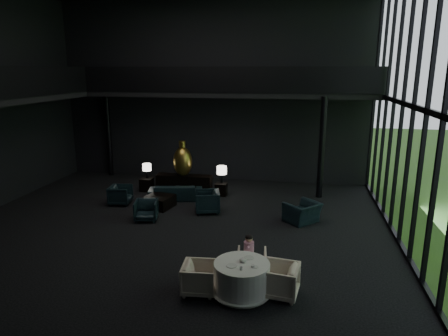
% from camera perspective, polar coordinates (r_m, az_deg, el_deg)
% --- Properties ---
extents(floor, '(14.00, 12.00, 0.02)m').
position_cam_1_polar(floor, '(13.34, -7.13, -8.17)').
color(floor, black).
rests_on(floor, ground).
extents(wall_back, '(14.00, 0.04, 8.00)m').
position_cam_1_polar(wall_back, '(18.19, -1.69, 10.78)').
color(wall_back, black).
rests_on(wall_back, ground).
extents(wall_front, '(14.00, 0.04, 8.00)m').
position_cam_1_polar(wall_front, '(7.00, -23.19, 4.66)').
color(wall_front, black).
rests_on(wall_front, ground).
extents(curtain_wall, '(0.20, 12.00, 8.00)m').
position_cam_1_polar(curtain_wall, '(12.18, 25.49, 7.91)').
color(curtain_wall, black).
rests_on(curtain_wall, ground).
extents(mezzanine_back, '(12.00, 2.00, 0.25)m').
position_cam_1_polar(mezzanine_back, '(17.02, 0.93, 10.57)').
color(mezzanine_back, black).
rests_on(mezzanine_back, wall_back).
extents(railing_left, '(0.06, 12.00, 1.00)m').
position_cam_1_polar(railing_left, '(14.73, -26.93, 10.92)').
color(railing_left, black).
rests_on(railing_left, mezzanine_left).
extents(railing_back, '(12.00, 0.06, 1.00)m').
position_cam_1_polar(railing_back, '(16.01, 0.31, 12.51)').
color(railing_back, black).
rests_on(railing_back, mezzanine_back).
extents(column_nw, '(0.24, 0.24, 4.00)m').
position_cam_1_polar(column_nw, '(19.80, -16.17, 4.67)').
color(column_nw, black).
rests_on(column_nw, floor).
extents(column_ne, '(0.24, 0.24, 4.00)m').
position_cam_1_polar(column_ne, '(16.05, 13.78, 2.77)').
color(column_ne, black).
rests_on(column_ne, floor).
extents(console, '(2.31, 0.53, 0.74)m').
position_cam_1_polar(console, '(16.71, -5.72, -2.22)').
color(console, black).
rests_on(console, floor).
extents(bronze_urn, '(0.78, 0.78, 1.45)m').
position_cam_1_polar(bronze_urn, '(16.35, -5.92, 0.98)').
color(bronze_urn, olive).
rests_on(bronze_urn, console).
extents(side_table_left, '(0.49, 0.49, 0.54)m').
position_cam_1_polar(side_table_left, '(17.14, -10.97, -2.34)').
color(side_table_left, black).
rests_on(side_table_left, floor).
extents(table_lamp_left, '(0.36, 0.36, 0.61)m').
position_cam_1_polar(table_lamp_left, '(17.04, -10.96, 0.03)').
color(table_lamp_left, black).
rests_on(table_lamp_left, side_table_left).
extents(side_table_right, '(0.46, 0.46, 0.50)m').
position_cam_1_polar(side_table_right, '(16.25, -0.41, -3.04)').
color(side_table_right, black).
rests_on(side_table_right, floor).
extents(table_lamp_right, '(0.40, 0.40, 0.68)m').
position_cam_1_polar(table_lamp_right, '(16.18, -0.32, -0.41)').
color(table_lamp_right, black).
rests_on(table_lamp_right, side_table_right).
extents(sofa, '(2.16, 1.04, 0.81)m').
position_cam_1_polar(sofa, '(15.82, -6.96, -3.04)').
color(sofa, black).
rests_on(sofa, floor).
extents(lounge_armchair_west, '(0.82, 0.87, 0.81)m').
position_cam_1_polar(lounge_armchair_west, '(15.65, -14.57, -3.59)').
color(lounge_armchair_west, black).
rests_on(lounge_armchair_west, floor).
extents(lounge_armchair_east, '(1.09, 1.14, 0.96)m').
position_cam_1_polar(lounge_armchair_east, '(14.29, -2.41, -4.49)').
color(lounge_armchair_east, black).
rests_on(lounge_armchair_east, floor).
extents(lounge_armchair_south, '(0.87, 0.84, 0.76)m').
position_cam_1_polar(lounge_armchair_south, '(13.83, -11.06, -5.84)').
color(lounge_armchair_south, black).
rests_on(lounge_armchair_south, floor).
extents(window_armchair, '(1.20, 1.21, 0.90)m').
position_cam_1_polar(window_armchair, '(13.63, 11.12, -5.82)').
color(window_armchair, '#0C292D').
rests_on(window_armchair, floor).
extents(coffee_table, '(1.15, 1.15, 0.43)m').
position_cam_1_polar(coffee_table, '(15.06, -9.30, -4.77)').
color(coffee_table, black).
rests_on(coffee_table, floor).
extents(dining_table, '(1.44, 1.44, 0.75)m').
position_cam_1_polar(dining_table, '(9.44, 2.54, -15.71)').
color(dining_table, white).
rests_on(dining_table, floor).
extents(dining_chair_north, '(0.74, 0.70, 0.69)m').
position_cam_1_polar(dining_chair_north, '(10.16, 3.99, -13.32)').
color(dining_chair_north, '#C3B298').
rests_on(dining_chair_north, floor).
extents(dining_chair_east, '(0.89, 0.93, 0.86)m').
position_cam_1_polar(dining_chair_east, '(9.39, 7.99, -15.27)').
color(dining_chair_east, beige).
rests_on(dining_chair_east, floor).
extents(dining_chair_west, '(0.77, 0.81, 0.78)m').
position_cam_1_polar(dining_chair_west, '(9.46, -3.52, -15.22)').
color(dining_chair_west, beige).
rests_on(dining_chair_west, floor).
extents(child, '(0.26, 0.26, 0.55)m').
position_cam_1_polar(child, '(10.16, 3.58, -10.96)').
color(child, '#E6A9C9').
rests_on(child, dining_chair_north).
extents(plate_a, '(0.27, 0.27, 0.01)m').
position_cam_1_polar(plate_a, '(9.11, 1.08, -13.78)').
color(plate_a, white).
rests_on(plate_a, dining_table).
extents(plate_b, '(0.24, 0.24, 0.02)m').
position_cam_1_polar(plate_b, '(9.47, 3.57, -12.68)').
color(plate_b, white).
rests_on(plate_b, dining_table).
extents(saucer, '(0.15, 0.15, 0.01)m').
position_cam_1_polar(saucer, '(9.09, 4.52, -13.90)').
color(saucer, white).
rests_on(saucer, dining_table).
extents(coffee_cup, '(0.09, 0.09, 0.06)m').
position_cam_1_polar(coffee_cup, '(9.05, 4.12, -13.76)').
color(coffee_cup, white).
rests_on(coffee_cup, saucer).
extents(cereal_bowl, '(0.17, 0.17, 0.08)m').
position_cam_1_polar(cereal_bowl, '(9.28, 2.74, -13.00)').
color(cereal_bowl, white).
rests_on(cereal_bowl, dining_table).
extents(cream_pot, '(0.08, 0.08, 0.07)m').
position_cam_1_polar(cream_pot, '(8.95, 2.45, -14.13)').
color(cream_pot, '#99999E').
rests_on(cream_pot, dining_table).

